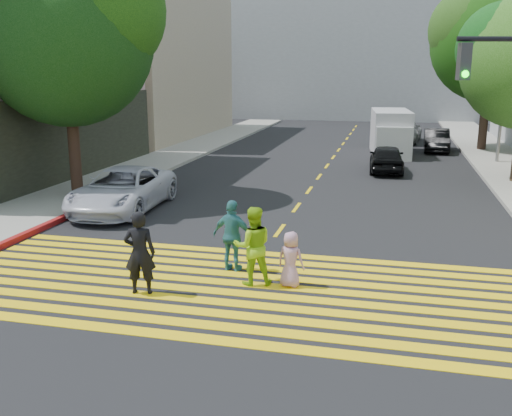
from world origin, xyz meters
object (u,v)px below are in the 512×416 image
at_px(pedestrian_extra, 233,236).
at_px(white_sedan, 123,190).
at_px(pedestrian_woman, 253,246).
at_px(tree_left, 68,29).
at_px(white_van, 391,134).
at_px(pedestrian_child, 291,259).
at_px(silver_car, 404,131).
at_px(dark_car_parked, 437,140).
at_px(tree_right_far, 493,35).
at_px(pedestrian_man, 140,253).
at_px(dark_car_near, 387,158).

relative_size(pedestrian_extra, white_sedan, 0.33).
bearing_deg(white_sedan, pedestrian_woman, -46.66).
distance_m(tree_left, white_sedan, 6.17).
bearing_deg(white_van, pedestrian_child, -100.33).
height_order(tree_left, silver_car, tree_left).
bearing_deg(tree_left, dark_car_parked, 48.97).
relative_size(tree_right_far, pedestrian_woman, 5.46).
bearing_deg(white_van, pedestrian_extra, -104.68).
xyz_separation_m(tree_left, pedestrian_man, (6.34, -8.36, -5.16)).
height_order(tree_left, dark_car_parked, tree_left).
distance_m(silver_car, dark_car_parked, 4.56).
xyz_separation_m(tree_right_far, dark_car_parked, (-2.65, -0.57, -5.86)).
distance_m(pedestrian_man, pedestrian_extra, 2.37).
bearing_deg(pedestrian_man, pedestrian_child, -173.13).
bearing_deg(tree_right_far, silver_car, 141.13).
distance_m(pedestrian_extra, white_sedan, 7.17).
bearing_deg(tree_left, pedestrian_extra, -39.77).
bearing_deg(white_sedan, white_van, 57.72).
height_order(pedestrian_man, white_sedan, pedestrian_man).
relative_size(pedestrian_extra, silver_car, 0.34).
bearing_deg(pedestrian_man, dark_car_near, -120.13).
xyz_separation_m(dark_car_near, white_van, (0.09, 5.74, 0.52)).
height_order(pedestrian_man, pedestrian_woman, pedestrian_man).
bearing_deg(tree_right_far, dark_car_near, -122.53).
bearing_deg(white_van, white_sedan, -124.40).
xyz_separation_m(pedestrian_child, dark_car_near, (1.78, 15.29, 0.02)).
distance_m(tree_left, pedestrian_child, 13.01).
distance_m(tree_left, dark_car_near, 14.78).
xyz_separation_m(dark_car_near, silver_car, (0.89, 12.03, 0.09)).
bearing_deg(tree_left, pedestrian_man, -52.84).
bearing_deg(pedestrian_extra, white_sedan, -33.49).
height_order(pedestrian_child, pedestrian_extra, pedestrian_extra).
relative_size(pedestrian_man, pedestrian_woman, 1.02).
bearing_deg(pedestrian_woman, silver_car, -117.46).
relative_size(silver_car, white_van, 0.95).
bearing_deg(pedestrian_man, tree_left, -66.69).
relative_size(pedestrian_extra, white_van, 0.32).
distance_m(tree_right_far, white_van, 7.97).
relative_size(pedestrian_child, pedestrian_extra, 0.73).
bearing_deg(white_sedan, tree_right_far, 49.41).
bearing_deg(dark_car_near, tree_left, 33.40).
bearing_deg(dark_car_near, pedestrian_man, 71.19).
height_order(tree_right_far, dark_car_parked, tree_right_far).
relative_size(pedestrian_woman, dark_car_parked, 0.45).
bearing_deg(pedestrian_man, pedestrian_woman, -167.44).
xyz_separation_m(pedestrian_child, white_van, (1.87, 21.03, 0.54)).
relative_size(tree_right_far, white_sedan, 1.88).
relative_size(tree_left, dark_car_parked, 2.28).
distance_m(pedestrian_man, white_sedan, 7.68).
relative_size(pedestrian_woman, pedestrian_child, 1.42).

